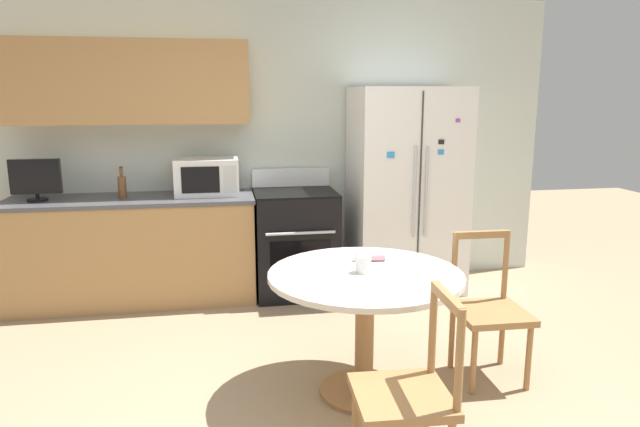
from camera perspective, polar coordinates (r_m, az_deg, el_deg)
name	(u,v)px	position (r m, az deg, el deg)	size (l,w,h in m)	color
back_wall	(236,129)	(5.18, -8.41, 8.33)	(5.20, 0.44, 2.60)	silver
kitchen_counter	(134,250)	(5.09, -18.08, -3.47)	(2.03, 0.64, 0.90)	#AD7F4C
refrigerator	(406,190)	(5.14, 8.62, 2.31)	(0.96, 0.72, 1.81)	white
oven_range	(295,242)	(5.04, -2.49, -2.82)	(0.70, 0.68, 1.08)	black
microwave	(207,177)	(4.96, -11.25, 3.63)	(0.53, 0.37, 0.31)	white
countertop_tv	(36,179)	(5.10, -26.56, 3.14)	(0.39, 0.16, 0.34)	black
counter_bottle	(122,186)	(4.98, -19.17, 2.59)	(0.07, 0.07, 0.26)	brown
dining_table	(365,299)	(3.32, 4.52, -8.53)	(1.12, 1.12, 0.75)	beige
dining_chair_near	(408,395)	(2.68, 8.81, -17.50)	(0.44, 0.44, 0.90)	#9E7042
dining_chair_right	(489,311)	(3.71, 16.52, -9.30)	(0.43, 0.43, 0.90)	#9E7042
candle_glass	(363,266)	(3.26, 4.35, -5.21)	(0.09, 0.09, 0.09)	silver
folded_napkin	(370,257)	(3.49, 5.04, -4.33)	(0.19, 0.07, 0.05)	pink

